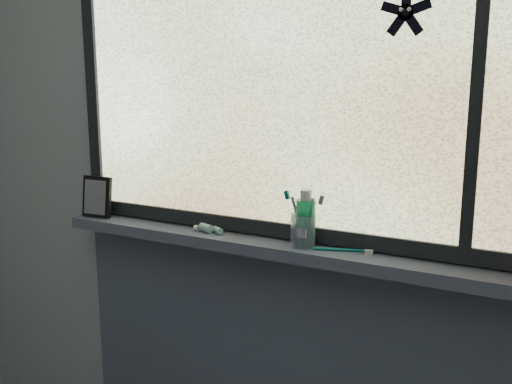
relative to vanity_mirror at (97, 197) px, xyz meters
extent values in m
cube|color=#9EA3A8|center=(0.73, 0.09, 0.15)|extent=(3.00, 0.01, 2.50)
cube|color=#4A5063|center=(0.73, 0.01, -0.10)|extent=(1.62, 0.14, 0.04)
cube|color=#4A5063|center=(0.73, 0.07, -0.61)|extent=(1.62, 0.02, 0.98)
cube|color=silver|center=(0.73, 0.06, 0.43)|extent=(1.50, 0.01, 1.00)
cube|color=black|center=(0.73, 0.06, -0.05)|extent=(1.60, 0.03, 0.05)
cube|color=black|center=(-0.05, 0.06, 0.43)|extent=(0.05, 0.03, 1.10)
cube|color=black|center=(1.33, 0.06, 0.43)|extent=(0.03, 0.03, 1.00)
cube|color=black|center=(0.00, 0.00, 0.00)|extent=(0.13, 0.07, 0.16)
cylinder|color=#B9ACE3|center=(0.85, 0.02, -0.03)|extent=(0.09, 0.09, 0.10)
cylinder|color=#1B8B55|center=(0.86, 0.02, 0.01)|extent=(0.07, 0.07, 0.15)
camera|label=1|loc=(1.54, -1.58, 0.44)|focal=40.00mm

